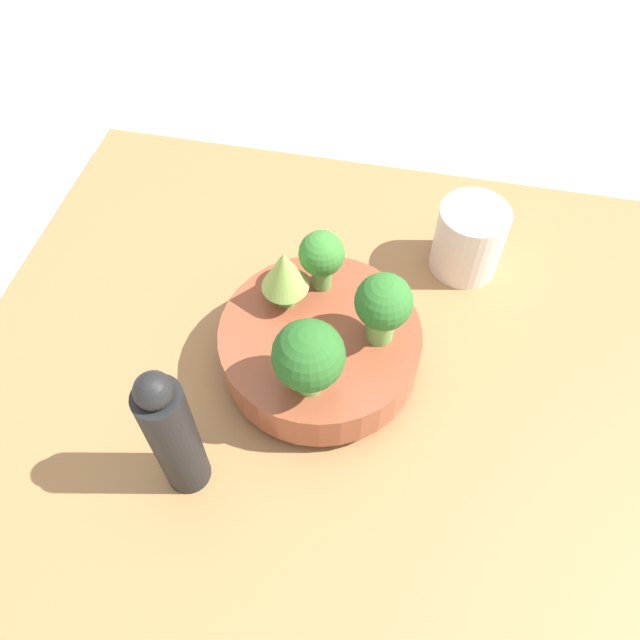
# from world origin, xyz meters

# --- Properties ---
(ground_plane) EXTENTS (6.00, 6.00, 0.00)m
(ground_plane) POSITION_xyz_m (0.00, 0.00, 0.00)
(ground_plane) COLOR beige
(table) EXTENTS (0.82, 0.65, 0.05)m
(table) POSITION_xyz_m (0.00, 0.00, 0.02)
(table) COLOR #9E7042
(table) RESTS_ON ground_plane
(bowl) EXTENTS (0.21, 0.21, 0.06)m
(bowl) POSITION_xyz_m (-0.03, -0.01, 0.08)
(bowl) COLOR brown
(bowl) RESTS_ON table
(romanesco_piece_far) EXTENTS (0.05, 0.05, 0.07)m
(romanesco_piece_far) POSITION_xyz_m (-0.07, 0.02, 0.15)
(romanesco_piece_far) COLOR #6BA34C
(romanesco_piece_far) RESTS_ON bowl
(broccoli_floret_front) EXTENTS (0.07, 0.07, 0.08)m
(broccoli_floret_front) POSITION_xyz_m (-0.03, -0.07, 0.16)
(broccoli_floret_front) COLOR #7AB256
(broccoli_floret_front) RESTS_ON bowl
(broccoli_floret_right) EXTENTS (0.06, 0.06, 0.08)m
(broccoli_floret_right) POSITION_xyz_m (0.03, 0.00, 0.16)
(broccoli_floret_right) COLOR #6BA34C
(broccoli_floret_right) RESTS_ON bowl
(broccoli_floret_back) EXTENTS (0.05, 0.05, 0.07)m
(broccoli_floret_back) POSITION_xyz_m (-0.04, 0.05, 0.15)
(broccoli_floret_back) COLOR #609347
(broccoli_floret_back) RESTS_ON bowl
(cup) EXTENTS (0.08, 0.08, 0.09)m
(cup) POSITION_xyz_m (0.11, 0.17, 0.09)
(cup) COLOR silver
(cup) RESTS_ON table
(pepper_mill) EXTENTS (0.04, 0.04, 0.18)m
(pepper_mill) POSITION_xyz_m (-0.13, -0.15, 0.13)
(pepper_mill) COLOR black
(pepper_mill) RESTS_ON table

